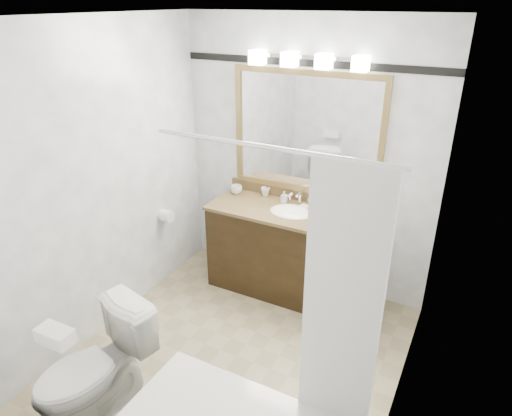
# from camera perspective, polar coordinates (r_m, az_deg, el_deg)

# --- Properties ---
(room) EXTENTS (2.42, 2.62, 2.52)m
(room) POSITION_cam_1_polar(r_m,az_deg,el_deg) (3.11, -2.84, -0.85)
(room) COLOR tan
(room) RESTS_ON ground
(vanity) EXTENTS (1.53, 0.58, 0.97)m
(vanity) POSITION_cam_1_polar(r_m,az_deg,el_deg) (4.29, 4.27, -5.36)
(vanity) COLOR black
(vanity) RESTS_ON ground
(mirror) EXTENTS (1.40, 0.04, 1.10)m
(mirror) POSITION_cam_1_polar(r_m,az_deg,el_deg) (4.11, 6.25, 9.21)
(mirror) COLOR olive
(mirror) RESTS_ON room
(vanity_light_bar) EXTENTS (1.02, 0.14, 0.12)m
(vanity_light_bar) POSITION_cam_1_polar(r_m,az_deg,el_deg) (3.94, 6.38, 17.94)
(vanity_light_bar) COLOR silver
(vanity_light_bar) RESTS_ON room
(accent_stripe) EXTENTS (2.40, 0.01, 0.06)m
(accent_stripe) POSITION_cam_1_polar(r_m,az_deg,el_deg) (4.00, 6.72, 17.55)
(accent_stripe) COLOR black
(accent_stripe) RESTS_ON room
(tp_roll) EXTENTS (0.11, 0.12, 0.12)m
(tp_roll) POSITION_cam_1_polar(r_m,az_deg,el_deg) (4.43, -11.12, -0.98)
(tp_roll) COLOR white
(tp_roll) RESTS_ON room
(toilet) EXTENTS (0.62, 0.86, 0.80)m
(toilet) POSITION_cam_1_polar(r_m,az_deg,el_deg) (3.30, -19.65, -18.63)
(toilet) COLOR white
(toilet) RESTS_ON ground
(tissue_box) EXTENTS (0.22, 0.12, 0.09)m
(tissue_box) POSITION_cam_1_polar(r_m,az_deg,el_deg) (2.93, -23.80, -14.39)
(tissue_box) COLOR white
(tissue_box) RESTS_ON toilet
(coffee_maker) EXTENTS (0.19, 0.23, 0.36)m
(coffee_maker) POSITION_cam_1_polar(r_m,az_deg,el_deg) (3.89, 10.50, 0.73)
(coffee_maker) COLOR black
(coffee_maker) RESTS_ON vanity
(cup_left) EXTENTS (0.12, 0.12, 0.08)m
(cup_left) POSITION_cam_1_polar(r_m,az_deg,el_deg) (4.46, -2.46, 2.33)
(cup_left) COLOR white
(cup_left) RESTS_ON vanity
(cup_right) EXTENTS (0.09, 0.09, 0.08)m
(cup_right) POSITION_cam_1_polar(r_m,az_deg,el_deg) (4.41, 1.18, 2.06)
(cup_right) COLOR white
(cup_right) RESTS_ON vanity
(soap_bottle_a) EXTENTS (0.05, 0.05, 0.11)m
(soap_bottle_a) POSITION_cam_1_polar(r_m,az_deg,el_deg) (4.26, 3.54, 1.41)
(soap_bottle_a) COLOR white
(soap_bottle_a) RESTS_ON vanity
(soap_bar) EXTENTS (0.10, 0.08, 0.03)m
(soap_bar) POSITION_cam_1_polar(r_m,az_deg,el_deg) (4.17, 6.16, 0.13)
(soap_bar) COLOR beige
(soap_bar) RESTS_ON vanity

